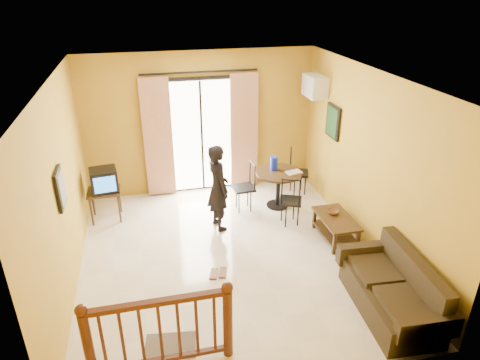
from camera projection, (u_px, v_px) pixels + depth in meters
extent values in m
plane|color=beige|center=(228.00, 256.00, 6.76)|extent=(5.00, 5.00, 0.00)
plane|color=white|center=(226.00, 78.00, 5.56)|extent=(5.00, 5.00, 0.00)
plane|color=#B78C23|center=(201.00, 124.00, 8.36)|extent=(4.50, 0.00, 4.50)
plane|color=#B78C23|center=(282.00, 286.00, 3.96)|extent=(4.50, 0.00, 4.50)
plane|color=#B78C23|center=(62.00, 192.00, 5.69)|extent=(0.00, 5.00, 5.00)
plane|color=#B78C23|center=(369.00, 162.00, 6.63)|extent=(0.00, 5.00, 5.00)
cube|color=black|center=(201.00, 136.00, 8.45)|extent=(1.34, 0.03, 2.34)
cube|color=white|center=(202.00, 137.00, 8.42)|extent=(1.20, 0.04, 2.20)
cube|color=black|center=(202.00, 137.00, 8.41)|extent=(0.04, 0.02, 2.20)
cube|color=beige|center=(158.00, 139.00, 8.18)|extent=(0.55, 0.08, 2.35)
cube|color=beige|center=(244.00, 132.00, 8.54)|extent=(0.55, 0.08, 2.35)
cylinder|color=black|center=(199.00, 72.00, 7.83)|extent=(2.20, 0.04, 0.04)
cube|color=black|center=(104.00, 191.00, 7.59)|extent=(0.57, 0.48, 0.04)
cylinder|color=black|center=(91.00, 212.00, 7.49)|extent=(0.04, 0.04, 0.55)
cylinder|color=black|center=(119.00, 209.00, 7.59)|extent=(0.04, 0.04, 0.55)
cylinder|color=black|center=(93.00, 202.00, 7.82)|extent=(0.04, 0.04, 0.55)
cylinder|color=black|center=(120.00, 199.00, 7.92)|extent=(0.04, 0.04, 0.55)
cube|color=black|center=(104.00, 180.00, 7.50)|extent=(0.50, 0.46, 0.41)
cube|color=blue|center=(105.00, 185.00, 7.32)|extent=(0.36, 0.06, 0.29)
cube|color=black|center=(60.00, 188.00, 5.46)|extent=(0.04, 0.42, 0.52)
cube|color=#545048|center=(62.00, 188.00, 5.46)|extent=(0.01, 0.34, 0.44)
cylinder|color=black|center=(279.00, 173.00, 7.96)|extent=(0.86, 0.86, 0.04)
cylinder|color=black|center=(278.00, 190.00, 8.11)|extent=(0.08, 0.08, 0.70)
cylinder|color=black|center=(277.00, 205.00, 8.25)|extent=(0.42, 0.42, 0.03)
cylinder|color=#1427BF|center=(274.00, 163.00, 7.99)|extent=(0.14, 0.14, 0.26)
cube|color=beige|center=(294.00, 172.00, 7.91)|extent=(0.31, 0.23, 0.02)
cube|color=white|center=(315.00, 86.00, 7.99)|extent=(0.30, 0.60, 0.40)
cube|color=gray|center=(307.00, 87.00, 7.96)|extent=(0.02, 0.56, 0.36)
cube|color=black|center=(333.00, 122.00, 7.66)|extent=(0.04, 0.50, 0.60)
cube|color=black|center=(332.00, 122.00, 7.66)|extent=(0.01, 0.42, 0.52)
cube|color=black|center=(336.00, 219.00, 7.05)|extent=(0.51, 0.92, 0.04)
cube|color=black|center=(335.00, 232.00, 7.17)|extent=(0.47, 0.88, 0.03)
cube|color=black|center=(334.00, 244.00, 6.73)|extent=(0.05, 0.05, 0.39)
cube|color=black|center=(358.00, 240.00, 6.82)|extent=(0.05, 0.05, 0.39)
cube|color=black|center=(314.00, 218.00, 7.45)|extent=(0.05, 0.05, 0.39)
cube|color=black|center=(336.00, 215.00, 7.54)|extent=(0.05, 0.05, 0.39)
imported|color=brown|center=(333.00, 212.00, 7.15)|extent=(0.20, 0.20, 0.06)
cube|color=#2D2211|center=(389.00, 299.00, 5.58)|extent=(0.87, 1.58, 0.38)
cube|color=#2D2211|center=(413.00, 275.00, 5.50)|extent=(0.28, 1.54, 0.53)
cube|color=#2D2211|center=(427.00, 327.00, 4.84)|extent=(0.77, 0.21, 0.29)
cube|color=#2D2211|center=(363.00, 253.00, 6.15)|extent=(0.77, 0.21, 0.29)
cube|color=#2D2211|center=(403.00, 303.00, 5.18)|extent=(0.57, 0.66, 0.10)
cube|color=#2D2211|center=(375.00, 270.00, 5.77)|extent=(0.57, 0.66, 0.10)
imported|color=black|center=(218.00, 188.00, 7.24)|extent=(0.48, 0.62, 1.53)
cylinder|color=#471E0F|center=(88.00, 348.00, 4.50)|extent=(0.11, 0.11, 0.92)
cylinder|color=#471E0F|center=(228.00, 324.00, 4.81)|extent=(0.11, 0.11, 0.92)
sphere|color=#471E0F|center=(81.00, 310.00, 4.28)|extent=(0.13, 0.13, 0.13)
sphere|color=#471E0F|center=(227.00, 288.00, 4.59)|extent=(0.13, 0.13, 0.13)
cube|color=#471E0F|center=(157.00, 302.00, 4.46)|extent=(1.55, 0.08, 0.06)
cube|color=#471E0F|center=(163.00, 359.00, 4.81)|extent=(1.55, 0.06, 0.05)
cube|color=#595047|center=(170.00, 346.00, 5.10)|extent=(0.65, 0.48, 0.02)
cube|color=brown|center=(214.00, 274.00, 6.33)|extent=(0.17, 0.27, 0.03)
cube|color=brown|center=(223.00, 272.00, 6.36)|extent=(0.17, 0.27, 0.03)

